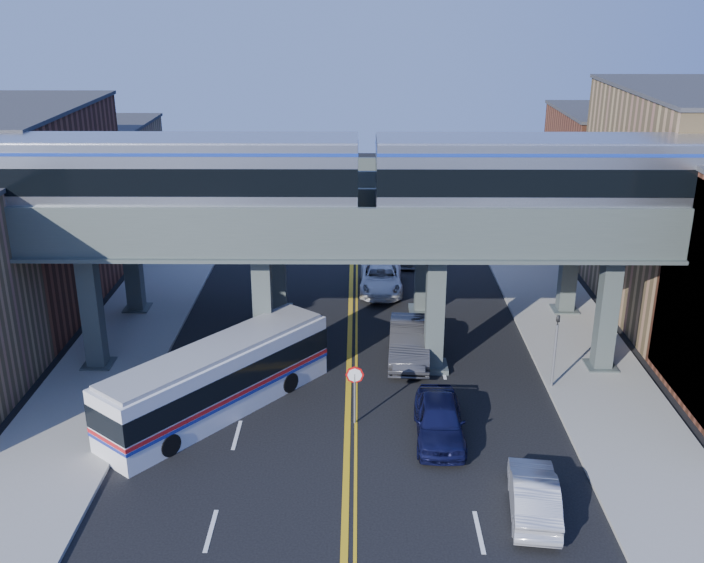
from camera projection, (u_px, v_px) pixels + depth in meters
The scene contains 19 objects.
ground at pixel (347, 464), 30.00m from camera, with size 120.00×120.00×0.00m, color black.
sidewalk_west at pixel (121, 348), 39.41m from camera, with size 5.00×70.00×0.16m, color gray.
sidewalk_east at pixel (579, 350), 39.24m from camera, with size 5.00×70.00×0.16m, color gray.
building_west_b at pixel (15, 212), 43.17m from camera, with size 8.00×14.00×11.00m, color brown.
building_west_c at pixel (93, 183), 55.87m from camera, with size 8.00×10.00×8.00m, color #9A7C4F.
building_east_b at pixel (689, 204), 42.72m from camera, with size 8.00×14.00×12.00m, color #9A7C4F.
building_east_c at pixel (614, 177), 55.41m from camera, with size 8.00×10.00×9.00m, color brown.
mural_panel at pixel (704, 310), 31.96m from camera, with size 0.10×9.50×9.50m, color teal.
elevated_viaduct_near at pixel (349, 239), 35.20m from camera, with size 52.00×3.60×7.40m.
elevated_viaduct_far at pixel (350, 200), 41.76m from camera, with size 52.00×3.60×7.40m.
transit_train at pixel (170, 175), 34.23m from camera, with size 50.87×3.19×3.73m.
stop_sign at pixel (355, 386), 32.18m from camera, with size 0.76×0.09×2.63m.
traffic_signal at pixel (556, 343), 34.73m from camera, with size 0.15×0.18×4.10m.
transit_bus at pixel (218, 380), 33.26m from camera, with size 8.97×10.20×2.87m.
car_lane_a at pixel (439, 419), 31.46m from camera, with size 1.95×4.84×1.65m, color black.
car_lane_b at pixel (409, 342), 38.19m from camera, with size 1.92×5.52×1.82m, color #2C2C2E.
car_lane_c at pixel (381, 278), 46.93m from camera, with size 2.48×5.37×1.49m, color white.
car_lane_d at pixel (409, 247), 52.44m from camera, with size 2.28×5.62×1.63m, color #B8B7BD.
car_parked_curb at pixel (534, 495), 26.95m from camera, with size 1.55×4.45×1.47m, color #ADADB1.
Camera 1 is at (0.42, -25.61, 17.10)m, focal length 40.00 mm.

